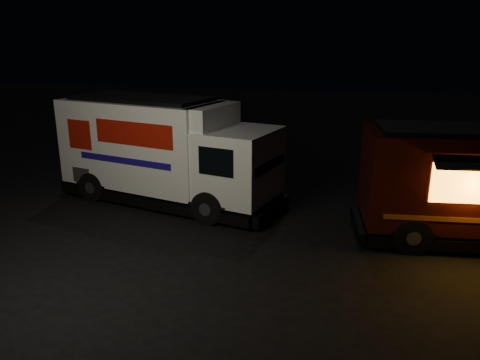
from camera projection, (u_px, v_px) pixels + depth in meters
name	position (u px, v px, depth m)	size (l,w,h in m)	color
ground	(172.00, 241.00, 12.95)	(80.00, 80.00, 0.00)	black
white_truck	(169.00, 151.00, 15.61)	(7.79, 2.66, 3.53)	white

